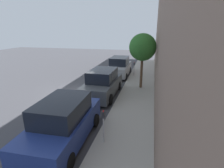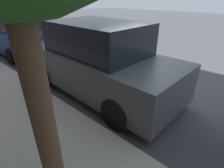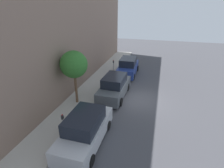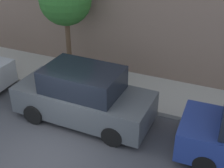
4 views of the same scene
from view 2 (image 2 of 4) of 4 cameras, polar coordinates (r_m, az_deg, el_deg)
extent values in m
plane|color=#424247|center=(6.88, 10.21, 4.49)|extent=(60.00, 60.00, 0.00)
cube|color=#B2ADA3|center=(4.20, -29.34, -13.50)|extent=(2.56, 32.00, 0.15)
cube|color=navy|center=(10.00, -28.47, 12.89)|extent=(2.09, 4.85, 0.96)
cube|color=black|center=(9.87, -29.62, 17.80)|extent=(1.80, 2.65, 0.80)
cylinder|color=black|center=(9.11, -19.05, 11.14)|extent=(0.22, 0.66, 0.66)
cylinder|color=black|center=(8.42, -30.00, 7.81)|extent=(0.22, 0.66, 0.66)
cylinder|color=black|center=(11.75, -26.56, 13.07)|extent=(0.22, 0.66, 0.66)
cube|color=#4C5156|center=(5.04, -4.45, 5.04)|extent=(2.06, 4.84, 0.96)
cube|color=black|center=(4.78, -4.83, 14.89)|extent=(1.78, 2.64, 0.80)
cylinder|color=black|center=(5.06, 15.34, -0.07)|extent=(0.22, 0.71, 0.71)
cylinder|color=black|center=(3.70, 1.35, -9.70)|extent=(0.22, 0.71, 0.71)
cylinder|color=black|center=(6.78, -7.39, 7.56)|extent=(0.22, 0.71, 0.71)
cylinder|color=black|center=(5.84, -21.27, 2.70)|extent=(0.22, 0.71, 0.71)
cylinder|color=brown|center=(1.76, -21.32, -11.92)|extent=(0.21, 0.21, 2.71)
camera|label=1|loc=(15.48, -55.20, 24.99)|focal=28.00mm
camera|label=3|loc=(13.29, 107.60, 16.15)|focal=28.00mm
camera|label=4|loc=(14.33, 9.04, 42.83)|focal=50.00mm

